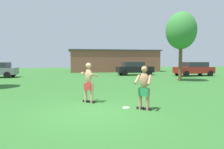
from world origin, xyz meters
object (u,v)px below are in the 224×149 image
(player_in_red, at_px, (89,82))
(frisbee, at_px, (126,108))
(lamp_post, at_px, (181,43))
(tree_left_field, at_px, (181,31))
(car_black_mid_lot, at_px, (134,68))
(car_red_far_end, at_px, (194,69))
(player_with_cap, at_px, (144,86))

(player_in_red, height_order, frisbee, player_in_red)
(frisbee, bearing_deg, lamp_post, 52.13)
(frisbee, relative_size, tree_left_field, 0.05)
(lamp_post, bearing_deg, tree_left_field, -119.79)
(frisbee, height_order, tree_left_field, tree_left_field)
(car_black_mid_lot, relative_size, car_red_far_end, 1.00)
(car_red_far_end, bearing_deg, frisbee, -131.04)
(car_red_far_end, distance_m, lamp_post, 4.74)
(player_with_cap, height_order, car_black_mid_lot, player_with_cap)
(player_with_cap, distance_m, frisbee, 1.14)
(player_with_cap, relative_size, lamp_post, 0.29)
(player_with_cap, xyz_separation_m, car_black_mid_lot, (4.74, 16.29, -0.08))
(lamp_post, bearing_deg, player_with_cap, -124.99)
(frisbee, relative_size, car_black_mid_lot, 0.06)
(player_with_cap, distance_m, car_red_far_end, 17.68)
(player_in_red, bearing_deg, player_with_cap, -41.17)
(player_in_red, relative_size, tree_left_field, 0.29)
(player_with_cap, bearing_deg, lamp_post, 55.01)
(player_in_red, bearing_deg, car_black_mid_lot, 65.45)
(tree_left_field, bearing_deg, lamp_post, 60.21)
(frisbee, bearing_deg, player_in_red, 135.80)
(player_in_red, relative_size, car_red_far_end, 0.40)
(frisbee, bearing_deg, car_black_mid_lot, 71.48)
(frisbee, bearing_deg, car_red_far_end, 48.96)
(car_black_mid_lot, xyz_separation_m, car_red_far_end, (6.33, -2.51, 0.00))
(car_black_mid_lot, bearing_deg, frisbee, -108.52)
(lamp_post, height_order, tree_left_field, tree_left_field)
(frisbee, relative_size, car_red_far_end, 0.06)
(car_red_far_end, height_order, tree_left_field, tree_left_field)
(player_in_red, distance_m, tree_left_field, 11.84)
(frisbee, distance_m, tree_left_field, 12.12)
(car_red_far_end, distance_m, tree_left_field, 7.33)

